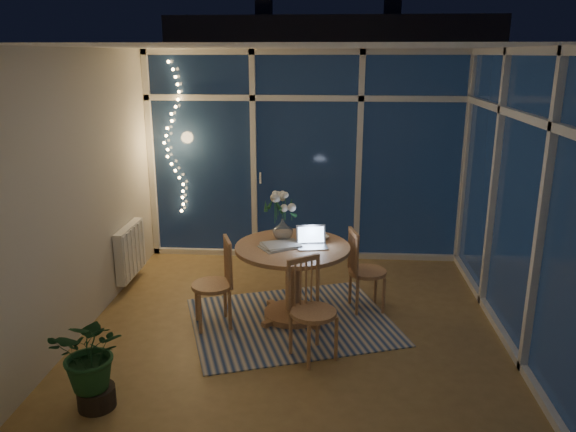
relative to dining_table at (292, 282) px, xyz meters
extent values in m
plane|color=olive|center=(0.05, -0.18, -0.38)|extent=(4.00, 4.00, 0.00)
plane|color=white|center=(0.05, -0.18, 2.22)|extent=(4.00, 4.00, 0.00)
cube|color=beige|center=(0.05, 1.82, 0.92)|extent=(4.00, 0.04, 2.60)
cube|color=beige|center=(0.05, -2.18, 0.92)|extent=(4.00, 0.04, 2.60)
cube|color=beige|center=(-1.95, -0.18, 0.92)|extent=(0.04, 4.00, 2.60)
cube|color=beige|center=(2.05, -0.18, 0.92)|extent=(0.04, 4.00, 2.60)
cube|color=silver|center=(0.05, 1.78, 0.92)|extent=(4.00, 0.10, 2.60)
cube|color=silver|center=(2.01, -0.18, 0.92)|extent=(0.10, 4.00, 2.60)
cube|color=white|center=(-1.89, 0.72, 0.02)|extent=(0.10, 0.70, 0.58)
cube|color=black|center=(0.55, 4.82, -0.44)|extent=(12.00, 6.00, 0.10)
cube|color=#322312|center=(0.05, 5.32, 0.52)|extent=(11.00, 0.08, 1.80)
cube|color=#2E3038|center=(0.35, 8.32, 1.82)|extent=(7.00, 3.00, 2.20)
sphere|color=#163219|center=(-0.75, 3.22, 0.07)|extent=(0.90, 0.90, 0.90)
cube|color=beige|center=(0.00, -0.10, -0.37)|extent=(2.30, 2.06, 0.01)
cylinder|color=#9E6E47|center=(0.00, 0.00, 0.00)|extent=(1.42, 1.42, 0.76)
cube|color=#9E6E47|center=(-0.75, -0.24, 0.07)|extent=(0.53, 0.53, 0.89)
cube|color=#9E6E47|center=(0.75, 0.25, 0.06)|extent=(0.48, 0.48, 0.87)
cube|color=#9E6E47|center=(0.23, -0.75, 0.07)|extent=(0.58, 0.58, 0.89)
imported|color=white|center=(-0.11, 0.19, 0.48)|extent=(0.26, 0.26, 0.21)
imported|color=white|center=(0.28, 0.23, 0.40)|extent=(0.19, 0.19, 0.04)
cube|color=beige|center=(-0.14, -0.05, 0.39)|extent=(0.41, 0.36, 0.02)
cube|color=black|center=(0.17, -0.10, 0.38)|extent=(0.11, 0.08, 0.01)
imported|color=#194724|center=(-1.36, -1.58, 0.00)|extent=(0.55, 0.48, 0.76)
camera|label=1|loc=(0.33, -5.11, 2.17)|focal=35.00mm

